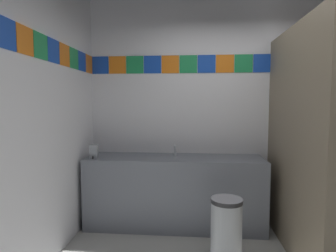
{
  "coord_description": "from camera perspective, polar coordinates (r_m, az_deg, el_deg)",
  "views": [
    {
      "loc": [
        -0.73,
        -2.02,
        1.49
      ],
      "look_at": [
        -1.0,
        0.99,
        1.24
      ],
      "focal_mm": 30.25,
      "sensor_mm": 36.0,
      "label": 1
    }
  ],
  "objects": [
    {
      "name": "toilet",
      "position": [
        3.62,
        29.04,
        -14.99
      ],
      "size": [
        0.39,
        0.49,
        0.74
      ],
      "color": "white",
      "rests_on": "ground_plane"
    },
    {
      "name": "wall_side",
      "position": [
        2.43,
        -28.71,
        2.74
      ],
      "size": [
        0.09,
        3.17,
        2.85
      ],
      "color": "silver",
      "rests_on": "ground_plane"
    },
    {
      "name": "soap_dispenser",
      "position": [
        3.41,
        -14.68,
        -5.04
      ],
      "size": [
        0.09,
        0.09,
        0.16
      ],
      "color": "gray",
      "rests_on": "vanity_counter"
    },
    {
      "name": "wall_back",
      "position": [
        3.72,
        16.41,
        3.59
      ],
      "size": [
        4.08,
        0.09,
        2.85
      ],
      "color": "silver",
      "rests_on": "ground_plane"
    },
    {
      "name": "faucet_center",
      "position": [
        3.47,
        1.44,
        -5.16
      ],
      "size": [
        0.04,
        0.1,
        0.14
      ],
      "color": "silver",
      "rests_on": "vanity_counter"
    },
    {
      "name": "stall_divider",
      "position": [
        2.81,
        28.34,
        -3.55
      ],
      "size": [
        0.92,
        1.57,
        2.22
      ],
      "color": "#726651",
      "rests_on": "ground_plane"
    },
    {
      "name": "trash_bin",
      "position": [
        2.9,
        11.66,
        -19.66
      ],
      "size": [
        0.3,
        0.3,
        0.59
      ],
      "color": "#999EA3",
      "rests_on": "ground_plane"
    },
    {
      "name": "vanity_counter",
      "position": [
        3.5,
        1.33,
        -12.97
      ],
      "size": [
        2.09,
        0.56,
        0.84
      ],
      "color": "slate",
      "rests_on": "ground_plane"
    }
  ]
}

